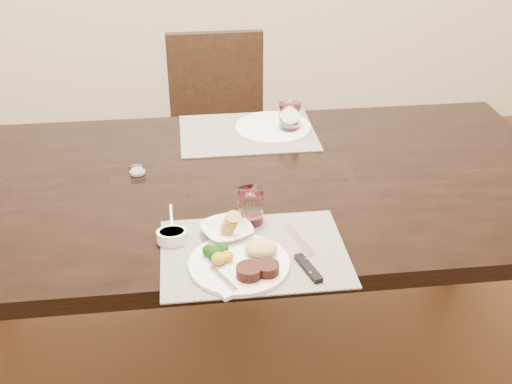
{
  "coord_description": "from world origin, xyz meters",
  "views": [
    {
      "loc": [
        -0.15,
        -1.67,
        1.68
      ],
      "look_at": [
        0.03,
        -0.2,
        0.82
      ],
      "focal_mm": 45.0,
      "sensor_mm": 36.0,
      "label": 1
    }
  ],
  "objects": [
    {
      "name": "ground_plane",
      "position": [
        0.0,
        0.0,
        0.0
      ],
      "size": [
        4.5,
        4.5,
        0.0
      ],
      "primitive_type": "plane",
      "color": "#432915",
      "rests_on": "ground"
    },
    {
      "name": "steak_knife",
      "position": [
        0.12,
        -0.44,
        0.76
      ],
      "size": [
        0.06,
        0.26,
        0.01
      ],
      "rotation": [
        0.0,
        0.0,
        0.28
      ],
      "color": "silver",
      "rests_on": "placemat_near"
    },
    {
      "name": "placemat_far",
      "position": [
        0.06,
        0.33,
        0.75
      ],
      "size": [
        0.46,
        0.34,
        0.0
      ],
      "primitive_type": "cube",
      "color": "gray",
      "rests_on": "dining_table"
    },
    {
      "name": "dinner_plate",
      "position": [
        -0.03,
        -0.43,
        0.77
      ],
      "size": [
        0.24,
        0.24,
        0.04
      ],
      "rotation": [
        0.0,
        0.0,
        -0.06
      ],
      "color": "white",
      "rests_on": "placemat_near"
    },
    {
      "name": "wine_glass_far",
      "position": [
        0.21,
        0.32,
        0.8
      ],
      "size": [
        0.07,
        0.07,
        0.1
      ],
      "rotation": [
        0.0,
        0.0,
        -0.39
      ],
      "color": "silver",
      "rests_on": "placemat_far"
    },
    {
      "name": "placemat_near",
      "position": [
        0.0,
        -0.38,
        0.75
      ],
      "size": [
        0.46,
        0.34,
        0.0
      ],
      "primitive_type": "cube",
      "color": "gray",
      "rests_on": "dining_table"
    },
    {
      "name": "far_plate",
      "position": [
        0.15,
        0.34,
        0.76
      ],
      "size": [
        0.26,
        0.26,
        0.01
      ],
      "primitive_type": "cylinder",
      "color": "white",
      "rests_on": "placemat_far"
    },
    {
      "name": "sauce_ramekin",
      "position": [
        -0.2,
        -0.31,
        0.77
      ],
      "size": [
        0.08,
        0.12,
        0.06
      ],
      "rotation": [
        0.0,
        0.0,
        0.01
      ],
      "color": "white",
      "rests_on": "placemat_near"
    },
    {
      "name": "cracker_bowl",
      "position": [
        -0.06,
        -0.3,
        0.77
      ],
      "size": [
        0.16,
        0.16,
        0.06
      ],
      "rotation": [
        0.0,
        0.0,
        0.34
      ],
      "color": "white",
      "rests_on": "placemat_near"
    },
    {
      "name": "salt_cellar",
      "position": [
        -0.3,
        0.07,
        0.76
      ],
      "size": [
        0.05,
        0.05,
        0.02
      ],
      "rotation": [
        0.0,
        0.0,
        0.01
      ],
      "color": "silver",
      "rests_on": "dining_table"
    },
    {
      "name": "wine_glass_near",
      "position": [
        0.01,
        -0.24,
        0.8
      ],
      "size": [
        0.07,
        0.07,
        0.09
      ],
      "rotation": [
        0.0,
        0.0,
        0.38
      ],
      "color": "silver",
      "rests_on": "placemat_near"
    },
    {
      "name": "dining_table",
      "position": [
        0.0,
        0.0,
        0.67
      ],
      "size": [
        2.0,
        1.0,
        0.75
      ],
      "color": "black",
      "rests_on": "ground"
    },
    {
      "name": "napkin_fork",
      "position": [
        -0.08,
        -0.47,
        0.76
      ],
      "size": [
        0.15,
        0.18,
        0.02
      ],
      "rotation": [
        0.0,
        0.0,
        0.49
      ],
      "color": "silver",
      "rests_on": "placemat_near"
    },
    {
      "name": "chair_far",
      "position": [
        0.0,
        0.93,
        0.5
      ],
      "size": [
        0.42,
        0.42,
        0.9
      ],
      "color": "black",
      "rests_on": "ground"
    }
  ]
}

